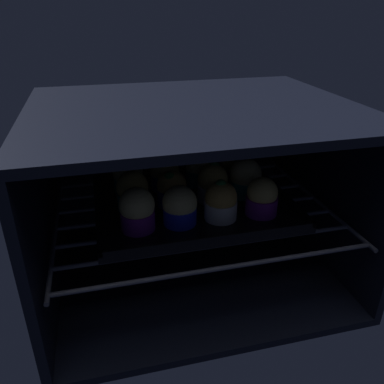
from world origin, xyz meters
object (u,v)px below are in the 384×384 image
baking_tray (192,204)px  muffin_row2_col2 (200,169)px  muffin_row1_col1 (172,189)px  muffin_row0_col2 (221,201)px  muffin_row2_col1 (165,174)px  muffin_row2_col3 (234,167)px  muffin_row2_col0 (128,176)px  muffin_row0_col1 (180,207)px  muffin_row1_col2 (213,183)px  muffin_row0_col0 (137,210)px  muffin_row1_col0 (133,192)px  muffin_row0_col3 (262,198)px  muffin_row1_col3 (245,178)px

baking_tray → muffin_row2_col2: size_ratio=5.04×
muffin_row1_col1 → muffin_row0_col2: bearing=-44.4°
muffin_row0_col2 → muffin_row2_col1: muffin_row0_col2 is taller
baking_tray → muffin_row1_col1: size_ratio=5.23×
muffin_row2_col3 → muffin_row2_col2: bearing=178.8°
baking_tray → muffin_row2_col0: muffin_row2_col0 is taller
muffin_row0_col1 → muffin_row1_col2: 11.34cm
muffin_row0_col0 → muffin_row0_col2: size_ratio=1.01×
muffin_row1_col0 → muffin_row2_col2: (15.68, 8.18, -0.10)cm
muffin_row1_col0 → muffin_row0_col3: bearing=-18.5°
muffin_row2_col1 → baking_tray: bearing=-61.2°
muffin_row1_col1 → muffin_row2_col0: size_ratio=0.96×
baking_tray → muffin_row1_col3: bearing=1.4°
muffin_row2_col3 → muffin_row1_col1: bearing=-153.1°
muffin_row0_col1 → muffin_row1_col1: size_ratio=1.00×
muffin_row0_col2 → muffin_row1_col0: bearing=153.7°
muffin_row0_col1 → muffin_row2_col3: (15.95, 15.63, -0.14)cm
muffin_row1_col0 → muffin_row0_col2: bearing=-26.3°
muffin_row0_col2 → muffin_row2_col3: (8.12, 15.68, -0.21)cm
muffin_row0_col1 → muffin_row1_col3: muffin_row1_col3 is taller
muffin_row2_col1 → muffin_row2_col3: bearing=0.6°
muffin_row0_col1 → muffin_row2_col2: bearing=63.2°
muffin_row0_col1 → muffin_row1_col0: muffin_row1_col0 is taller
muffin_row0_col0 → muffin_row1_col1: bearing=44.7°
baking_tray → muffin_row0_col0: (-12.00, -7.94, 4.31)cm
baking_tray → muffin_row0_col1: muffin_row0_col1 is taller
muffin_row0_col2 → muffin_row2_col3: size_ratio=1.09×
muffin_row1_col3 → baking_tray: bearing=-178.6°
muffin_row1_col1 → muffin_row1_col3: 15.75cm
muffin_row0_col3 → muffin_row1_col2: muffin_row1_col2 is taller
muffin_row0_col3 → muffin_row0_col2: bearing=178.2°
muffin_row1_col3 → muffin_row2_col2: 10.97cm
muffin_row1_col2 → muffin_row2_col0: size_ratio=1.06×
muffin_row0_col0 → muffin_row2_col3: 28.46cm
muffin_row2_col2 → muffin_row1_col2: bearing=-86.4°
muffin_row0_col1 → muffin_row1_col1: (0.05, 7.57, -0.05)cm
muffin_row1_col2 → muffin_row1_col3: 7.29cm
muffin_row1_col1 → muffin_row2_col2: bearing=46.0°
muffin_row1_col3 → muffin_row1_col0: bearing=-178.9°
muffin_row1_col1 → muffin_row2_col2: size_ratio=0.96×
muffin_row0_col1 → muffin_row2_col0: 17.39cm
muffin_row2_col2 → muffin_row2_col3: (7.95, -0.17, -0.30)cm
muffin_row2_col0 → muffin_row0_col2: bearing=-45.0°
muffin_row2_col0 → muffin_row0_col1: bearing=-63.4°
baking_tray → muffin_row2_col2: (3.74, 8.00, 4.12)cm
muffin_row1_col0 → muffin_row0_col1: bearing=-44.8°
baking_tray → muffin_row2_col3: 14.58cm
muffin_row1_col2 → muffin_row2_col3: (7.43, 8.15, -0.52)cm
muffin_row0_col0 → muffin_row2_col0: bearing=90.1°
baking_tray → muffin_row0_col3: size_ratio=5.20×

